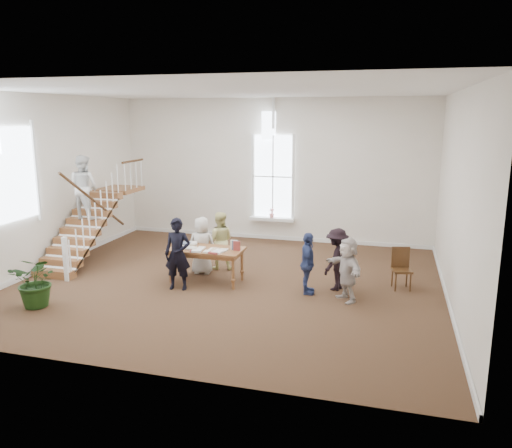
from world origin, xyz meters
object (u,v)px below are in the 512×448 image
(elderly_woman, at_px, (202,245))
(person_yellow, at_px, (220,241))
(library_table, at_px, (205,252))
(side_chair, at_px, (401,266))
(police_officer, at_px, (178,254))
(woman_cluster_b, at_px, (337,259))
(woman_cluster_c, at_px, (347,269))
(floor_plant, at_px, (37,281))
(woman_cluster_a, at_px, (308,263))

(elderly_woman, height_order, person_yellow, person_yellow)
(library_table, relative_size, side_chair, 1.85)
(library_table, xyz_separation_m, elderly_woman, (-0.33, 0.61, -0.02))
(police_officer, distance_m, woman_cluster_b, 3.66)
(woman_cluster_c, relative_size, floor_plant, 1.26)
(woman_cluster_b, xyz_separation_m, floor_plant, (-5.94, -2.74, -0.16))
(woman_cluster_a, distance_m, side_chair, 2.26)
(library_table, relative_size, woman_cluster_b, 1.23)
(woman_cluster_c, bearing_deg, floor_plant, -106.26)
(elderly_woman, distance_m, woman_cluster_a, 2.94)
(woman_cluster_a, xyz_separation_m, side_chair, (2.04, 0.96, -0.17))
(elderly_woman, distance_m, person_yellow, 0.58)
(police_officer, xyz_separation_m, woman_cluster_b, (3.54, 0.94, -0.12))
(person_yellow, relative_size, side_chair, 1.57)
(library_table, height_order, side_chair, side_chair)
(elderly_woman, height_order, woman_cluster_a, elderly_woman)
(police_officer, relative_size, woman_cluster_b, 1.16)
(woman_cluster_b, relative_size, woman_cluster_c, 1.03)
(woman_cluster_a, distance_m, floor_plant, 5.81)
(person_yellow, bearing_deg, woman_cluster_b, 152.65)
(woman_cluster_b, xyz_separation_m, woman_cluster_c, (0.30, -0.65, -0.02))
(elderly_woman, xyz_separation_m, person_yellow, (0.30, 0.50, 0.03))
(side_chair, bearing_deg, woman_cluster_b, -174.41)
(police_officer, distance_m, woman_cluster_c, 3.85)
(person_yellow, relative_size, woman_cluster_b, 1.05)
(library_table, height_order, person_yellow, person_yellow)
(library_table, distance_m, woman_cluster_a, 2.51)
(woman_cluster_b, xyz_separation_m, side_chair, (1.44, 0.51, -0.19))
(woman_cluster_a, bearing_deg, woman_cluster_b, -61.22)
(police_officer, xyz_separation_m, side_chair, (4.98, 1.45, -0.30))
(floor_plant, bearing_deg, woman_cluster_a, 23.18)
(police_officer, height_order, woman_cluster_a, police_officer)
(elderly_woman, relative_size, side_chair, 1.52)
(elderly_woman, xyz_separation_m, woman_cluster_b, (3.44, -0.31, -0.01))
(floor_plant, bearing_deg, library_table, 40.71)
(person_yellow, xyz_separation_m, floor_plant, (-2.80, -3.54, -0.20))
(woman_cluster_c, bearing_deg, person_yellow, -147.75)
(woman_cluster_c, height_order, side_chair, woman_cluster_c)
(library_table, distance_m, floor_plant, 3.74)
(library_table, distance_m, woman_cluster_c, 3.43)
(police_officer, height_order, person_yellow, police_officer)
(side_chair, bearing_deg, floor_plant, -170.03)
(floor_plant, bearing_deg, elderly_woman, 50.57)
(police_officer, bearing_deg, library_table, 49.15)
(library_table, relative_size, woman_cluster_c, 1.27)
(woman_cluster_c, xyz_separation_m, side_chair, (1.14, 1.16, -0.17))
(library_table, relative_size, police_officer, 1.06)
(library_table, relative_size, person_yellow, 1.18)
(woman_cluster_c, height_order, floor_plant, woman_cluster_c)
(person_yellow, distance_m, woman_cluster_c, 3.73)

